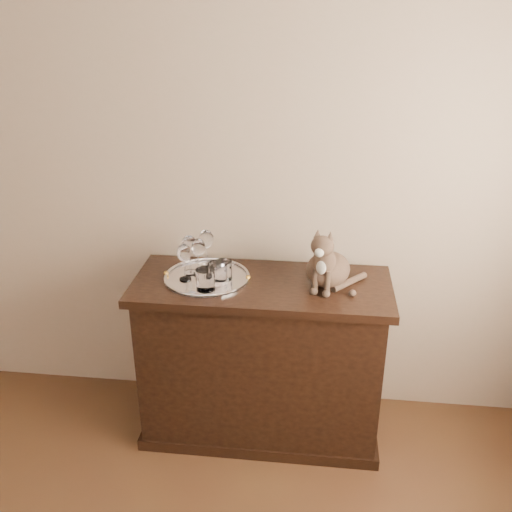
{
  "coord_description": "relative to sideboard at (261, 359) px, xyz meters",
  "views": [
    {
      "loc": [
        0.85,
        -0.4,
        2.05
      ],
      "look_at": [
        0.57,
        1.95,
        0.98
      ],
      "focal_mm": 40.0,
      "sensor_mm": 36.0,
      "label": 1
    }
  ],
  "objects": [
    {
      "name": "wall_back",
      "position": [
        -0.6,
        0.31,
        0.93
      ],
      "size": [
        4.0,
        0.1,
        2.7
      ],
      "primitive_type": "cube",
      "color": "#BEA88F",
      "rests_on": "ground"
    },
    {
      "name": "sideboard",
      "position": [
        0.0,
        0.0,
        0.0
      ],
      "size": [
        1.2,
        0.5,
        0.85
      ],
      "primitive_type": null,
      "color": "black",
      "rests_on": "ground"
    },
    {
      "name": "tray",
      "position": [
        -0.26,
        0.01,
        0.43
      ],
      "size": [
        0.4,
        0.4,
        0.01
      ],
      "primitive_type": "cylinder",
      "color": "silver",
      "rests_on": "sideboard"
    },
    {
      "name": "wine_glass_a",
      "position": [
        -0.34,
        0.05,
        0.53
      ],
      "size": [
        0.07,
        0.07,
        0.19
      ],
      "primitive_type": null,
      "color": "silver",
      "rests_on": "tray"
    },
    {
      "name": "wine_glass_b",
      "position": [
        -0.28,
        0.12,
        0.53
      ],
      "size": [
        0.07,
        0.07,
        0.19
      ],
      "primitive_type": null,
      "color": "silver",
      "rests_on": "tray"
    },
    {
      "name": "wine_glass_c",
      "position": [
        -0.35,
        -0.02,
        0.52
      ],
      "size": [
        0.07,
        0.07,
        0.18
      ],
      "primitive_type": null,
      "color": "white",
      "rests_on": "tray"
    },
    {
      "name": "wine_glass_d",
      "position": [
        -0.3,
        0.04,
        0.52
      ],
      "size": [
        0.07,
        0.07,
        0.18
      ],
      "primitive_type": null,
      "color": "white",
      "rests_on": "tray"
    },
    {
      "name": "tumbler_a",
      "position": [
        -0.2,
        -0.04,
        0.48
      ],
      "size": [
        0.09,
        0.09,
        0.1
      ],
      "primitive_type": "cylinder",
      "color": "white",
      "rests_on": "tray"
    },
    {
      "name": "tumbler_b",
      "position": [
        -0.24,
        -0.11,
        0.48
      ],
      "size": [
        0.09,
        0.09,
        0.1
      ],
      "primitive_type": "cylinder",
      "color": "white",
      "rests_on": "tray"
    },
    {
      "name": "tumbler_c",
      "position": [
        -0.18,
        0.0,
        0.48
      ],
      "size": [
        0.08,
        0.08,
        0.09
      ],
      "primitive_type": "cylinder",
      "color": "white",
      "rests_on": "tray"
    },
    {
      "name": "cat",
      "position": [
        0.3,
        0.02,
        0.58
      ],
      "size": [
        0.37,
        0.35,
        0.3
      ],
      "primitive_type": null,
      "rotation": [
        0.0,
        0.0,
        -0.29
      ],
      "color": "brown",
      "rests_on": "sideboard"
    }
  ]
}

